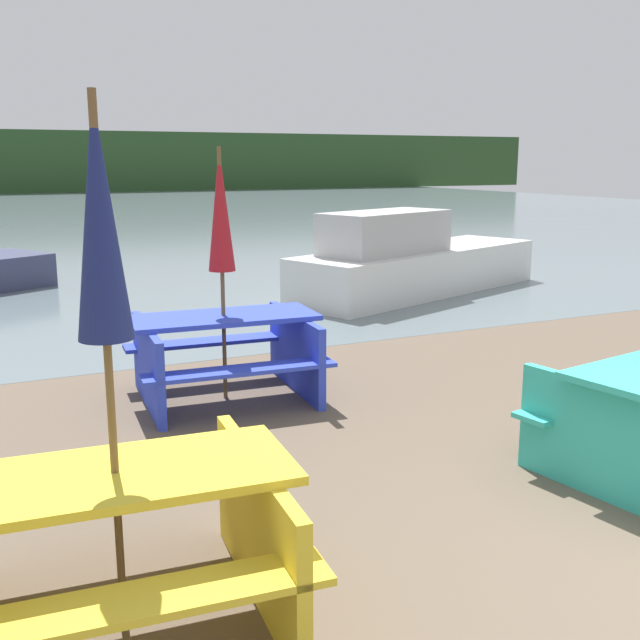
{
  "coord_description": "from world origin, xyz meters",
  "views": [
    {
      "loc": [
        -3.47,
        -1.97,
        2.14
      ],
      "look_at": [
        -0.89,
        3.45,
        0.85
      ],
      "focal_mm": 42.0,
      "sensor_mm": 36.0,
      "label": 1
    }
  ],
  "objects_px": {
    "picnic_table_blue": "(224,349)",
    "umbrella_crimson": "(221,213)",
    "picnic_table_yellow": "(119,535)",
    "boat": "(412,263)",
    "umbrella_navy": "(100,226)"
  },
  "relations": [
    {
      "from": "boat",
      "to": "umbrella_navy",
      "type": "bearing_deg",
      "value": -150.71
    },
    {
      "from": "picnic_table_yellow",
      "to": "boat",
      "type": "distance_m",
      "value": 9.22
    },
    {
      "from": "picnic_table_yellow",
      "to": "umbrella_crimson",
      "type": "relative_size",
      "value": 0.76
    },
    {
      "from": "picnic_table_yellow",
      "to": "boat",
      "type": "bearing_deg",
      "value": 49.43
    },
    {
      "from": "picnic_table_blue",
      "to": "boat",
      "type": "distance_m",
      "value": 5.95
    },
    {
      "from": "picnic_table_blue",
      "to": "boat",
      "type": "xyz_separation_m",
      "value": [
        4.47,
        3.92,
        0.05
      ]
    },
    {
      "from": "picnic_table_blue",
      "to": "boat",
      "type": "height_order",
      "value": "boat"
    },
    {
      "from": "picnic_table_blue",
      "to": "umbrella_navy",
      "type": "height_order",
      "value": "umbrella_navy"
    },
    {
      "from": "picnic_table_yellow",
      "to": "picnic_table_blue",
      "type": "distance_m",
      "value": 3.44
    },
    {
      "from": "boat",
      "to": "picnic_table_yellow",
      "type": "bearing_deg",
      "value": -150.71
    },
    {
      "from": "picnic_table_yellow",
      "to": "umbrella_navy",
      "type": "distance_m",
      "value": 1.41
    },
    {
      "from": "umbrella_crimson",
      "to": "umbrella_navy",
      "type": "bearing_deg",
      "value": -116.32
    },
    {
      "from": "umbrella_crimson",
      "to": "boat",
      "type": "height_order",
      "value": "umbrella_crimson"
    },
    {
      "from": "picnic_table_blue",
      "to": "umbrella_crimson",
      "type": "xyz_separation_m",
      "value": [
        0.0,
        0.0,
        1.23
      ]
    },
    {
      "from": "picnic_table_blue",
      "to": "umbrella_crimson",
      "type": "height_order",
      "value": "umbrella_crimson"
    }
  ]
}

